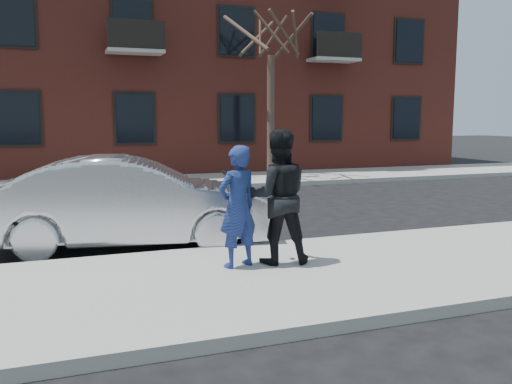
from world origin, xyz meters
name	(u,v)px	position (x,y,z in m)	size (l,w,h in m)	color
ground	(261,281)	(0.00, 0.00, 0.00)	(100.00, 100.00, 0.00)	black
near_sidewalk	(267,281)	(0.00, -0.25, 0.07)	(50.00, 3.50, 0.15)	gray
near_curb	(227,250)	(0.00, 1.55, 0.07)	(50.00, 0.10, 0.15)	#999691
far_sidewalk	(141,183)	(0.00, 11.25, 0.07)	(50.00, 3.50, 0.15)	gray
far_curb	(150,190)	(0.00, 9.45, 0.07)	(50.00, 0.10, 0.15)	#999691
apartment_building	(160,28)	(2.00, 18.00, 6.16)	(24.30, 10.30, 12.30)	maroon
street_tree	(271,20)	(4.50, 11.00, 5.52)	(3.60, 3.60, 6.80)	#34261F
silver_sedan	(132,203)	(-1.38, 2.58, 0.78)	(1.66, 4.76, 1.57)	#B7BABF
man_hoodie	(238,207)	(-0.22, 0.32, 1.00)	(0.72, 0.58, 1.70)	navy
man_peacoat	(278,197)	(0.38, 0.33, 1.10)	(1.05, 0.89, 1.91)	black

